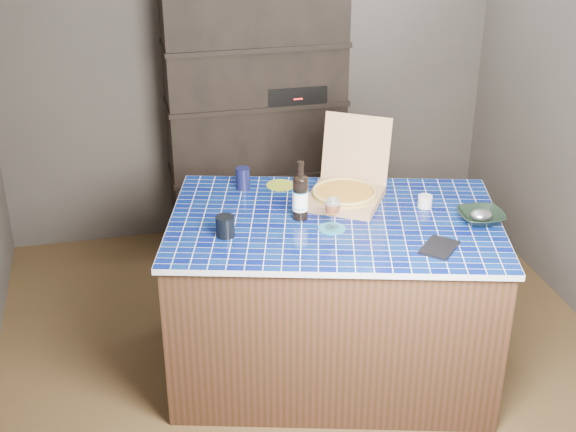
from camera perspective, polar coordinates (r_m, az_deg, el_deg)
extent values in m
plane|color=brown|center=(4.68, 1.46, -10.01)|extent=(3.50, 3.50, 0.00)
plane|color=#48433E|center=(5.69, -2.79, 10.79)|extent=(3.50, 0.00, 3.50)
plane|color=#48433E|center=(2.61, 11.34, -9.93)|extent=(3.50, 0.00, 3.50)
cube|color=black|center=(5.59, -2.30, 6.74)|extent=(1.20, 0.40, 1.80)
cube|color=black|center=(5.52, 0.34, 8.97)|extent=(0.40, 0.32, 0.12)
cube|color=#46261B|center=(4.36, 3.19, -5.91)|extent=(1.86, 1.42, 0.90)
cube|color=#050F52|center=(4.13, 3.35, -0.44)|extent=(1.91, 1.47, 0.03)
cube|color=tan|center=(4.30, 4.02, 1.25)|extent=(0.51, 0.51, 0.04)
cube|color=tan|center=(4.42, 4.87, 4.81)|extent=(0.36, 0.27, 0.37)
cylinder|color=#AB9447|center=(4.29, 4.03, 1.57)|extent=(0.35, 0.35, 0.01)
cylinder|color=maroon|center=(4.29, 4.03, 1.69)|extent=(0.30, 0.30, 0.01)
torus|color=#AB9447|center=(4.29, 4.04, 1.75)|extent=(0.35, 0.35, 0.02)
cylinder|color=black|center=(4.08, 0.88, 1.22)|extent=(0.08, 0.08, 0.22)
ellipsoid|color=black|center=(4.04, 0.89, 2.63)|extent=(0.08, 0.08, 0.04)
cylinder|color=black|center=(4.01, 0.89, 3.32)|extent=(0.03, 0.03, 0.09)
cylinder|color=white|center=(4.09, 0.87, 1.09)|extent=(0.08, 0.08, 0.10)
cylinder|color=#40A5DC|center=(4.10, 0.87, 0.70)|extent=(0.08, 0.08, 0.01)
cylinder|color=#40A5DC|center=(4.06, 0.88, 1.76)|extent=(0.08, 0.08, 0.01)
cylinder|color=#196887|center=(4.02, 3.14, -0.90)|extent=(0.14, 0.14, 0.01)
cylinder|color=white|center=(4.02, 3.14, -0.83)|extent=(0.07, 0.07, 0.00)
cylinder|color=white|center=(4.00, 3.15, -0.33)|extent=(0.01, 0.01, 0.07)
ellipsoid|color=white|center=(3.97, 3.18, 0.71)|extent=(0.08, 0.08, 0.11)
cylinder|color=#B5591D|center=(3.97, 3.18, 0.59)|extent=(0.06, 0.06, 0.05)
cylinder|color=white|center=(3.96, 3.19, 0.97)|extent=(0.07, 0.07, 0.02)
cylinder|color=black|center=(3.94, -4.49, -0.73)|extent=(0.09, 0.09, 0.11)
cube|color=black|center=(3.90, 10.71, -2.22)|extent=(0.24, 0.24, 0.02)
imported|color=black|center=(4.19, 13.56, -0.06)|extent=(0.25, 0.25, 0.06)
ellipsoid|color=silver|center=(4.19, 13.57, 0.08)|extent=(0.11, 0.09, 0.05)
cylinder|color=silver|center=(4.30, 9.72, 1.03)|extent=(0.08, 0.08, 0.06)
cylinder|color=black|center=(4.44, -3.23, 2.69)|extent=(0.08, 0.08, 0.12)
cylinder|color=olive|center=(4.50, -0.54, 2.20)|extent=(0.16, 0.16, 0.01)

